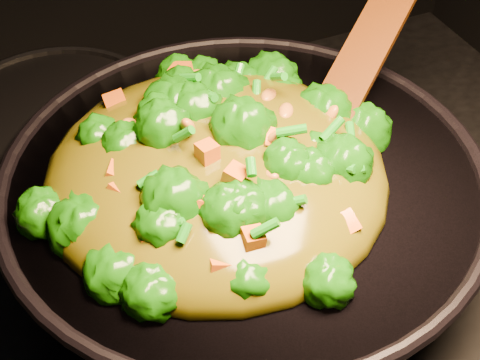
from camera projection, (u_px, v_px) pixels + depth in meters
name	position (u px, v px, depth m)	size (l,w,h in m)	color
wok	(244.00, 222.00, 0.77)	(0.47, 0.47, 0.13)	black
stir_fry	(215.00, 136.00, 0.67)	(0.33, 0.33, 0.11)	#145A06
spatula	(357.00, 66.00, 0.77)	(0.31, 0.05, 0.01)	#3D1709
back_pot	(63.00, 149.00, 0.85)	(0.23, 0.23, 0.13)	black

